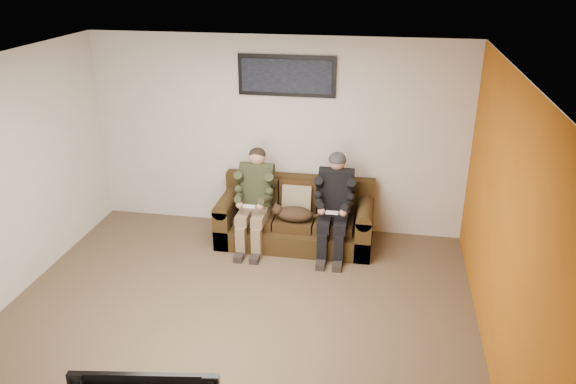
% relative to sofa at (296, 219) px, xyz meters
% --- Properties ---
extents(floor, '(5.00, 5.00, 0.00)m').
position_rel_sofa_xyz_m(floor, '(-0.34, -1.82, -0.31)').
color(floor, brown).
rests_on(floor, ground).
extents(ceiling, '(5.00, 5.00, 0.00)m').
position_rel_sofa_xyz_m(ceiling, '(-0.34, -1.82, 2.29)').
color(ceiling, silver).
rests_on(ceiling, ground).
extents(wall_back, '(5.00, 0.00, 5.00)m').
position_rel_sofa_xyz_m(wall_back, '(-0.34, 0.43, 0.99)').
color(wall_back, beige).
rests_on(wall_back, ground).
extents(wall_front, '(5.00, 0.00, 5.00)m').
position_rel_sofa_xyz_m(wall_front, '(-0.34, -4.07, 0.99)').
color(wall_front, beige).
rests_on(wall_front, ground).
extents(wall_right, '(0.00, 4.50, 4.50)m').
position_rel_sofa_xyz_m(wall_right, '(2.16, -1.82, 0.99)').
color(wall_right, beige).
rests_on(wall_right, ground).
extents(accent_wall_right, '(0.00, 4.50, 4.50)m').
position_rel_sofa_xyz_m(accent_wall_right, '(2.15, -1.82, 0.99)').
color(accent_wall_right, '#AD5E11').
rests_on(accent_wall_right, ground).
extents(sofa, '(1.99, 0.86, 0.81)m').
position_rel_sofa_xyz_m(sofa, '(0.00, 0.00, 0.00)').
color(sofa, '#352610').
rests_on(sofa, ground).
extents(throw_pillow, '(0.38, 0.18, 0.38)m').
position_rel_sofa_xyz_m(throw_pillow, '(0.00, 0.04, 0.27)').
color(throw_pillow, '#938560').
rests_on(throw_pillow, sofa).
extents(throw_blanket, '(0.41, 0.20, 0.07)m').
position_rel_sofa_xyz_m(throw_blanket, '(-0.60, 0.25, 0.51)').
color(throw_blanket, tan).
rests_on(throw_blanket, sofa).
extents(person_left, '(0.51, 0.87, 1.25)m').
position_rel_sofa_xyz_m(person_left, '(-0.51, -0.17, 0.39)').
color(person_left, '#7C684D').
rests_on(person_left, sofa).
extents(person_right, '(0.51, 0.86, 1.26)m').
position_rel_sofa_xyz_m(person_right, '(0.51, -0.16, 0.39)').
color(person_right, black).
rests_on(person_right, sofa).
extents(cat, '(0.66, 0.26, 0.24)m').
position_rel_sofa_xyz_m(cat, '(-0.00, -0.25, 0.19)').
color(cat, '#3F2B19').
rests_on(cat, sofa).
extents(framed_poster, '(1.25, 0.05, 0.52)m').
position_rel_sofa_xyz_m(framed_poster, '(-0.20, 0.39, 1.79)').
color(framed_poster, black).
rests_on(framed_poster, wall_back).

